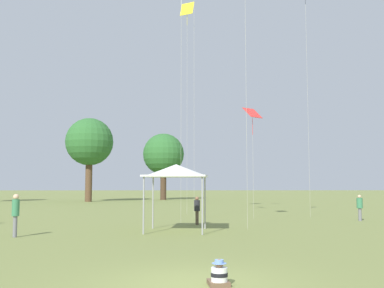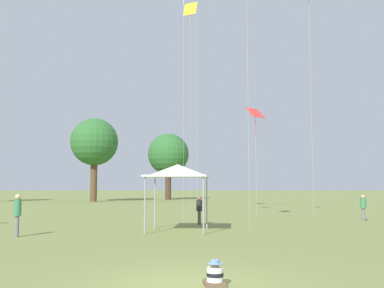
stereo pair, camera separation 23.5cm
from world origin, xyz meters
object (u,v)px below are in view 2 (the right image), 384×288
at_px(person_standing_4, 363,206).
at_px(person_standing_7, 17,211).
at_px(person_standing_1, 199,208).
at_px(distant_tree_0, 168,154).
at_px(distant_tree_1, 94,143).
at_px(seated_toddler, 215,275).
at_px(kite_7, 255,115).
at_px(canopy_tent, 178,171).
at_px(kite_4, 190,16).

height_order(person_standing_4, person_standing_7, person_standing_7).
xyz_separation_m(person_standing_1, distant_tree_0, (-3.27, 38.98, 5.49)).
distance_m(person_standing_4, distant_tree_0, 39.39).
bearing_deg(distant_tree_1, seated_toddler, -75.31).
bearing_deg(person_standing_4, kite_7, -9.34).
bearing_deg(person_standing_4, distant_tree_0, -61.59).
xyz_separation_m(person_standing_1, canopy_tent, (-1.12, -3.37, 1.91)).
bearing_deg(distant_tree_0, kite_7, -78.52).
bearing_deg(person_standing_7, canopy_tent, -62.83).
bearing_deg(seated_toddler, distant_tree_0, 88.09).
bearing_deg(person_standing_1, kite_7, 62.36).
relative_size(person_standing_7, kite_7, 0.25).
xyz_separation_m(canopy_tent, kite_4, (0.70, 12.00, 12.16)).
distance_m(seated_toddler, person_standing_7, 11.97).
bearing_deg(person_standing_1, distant_tree_0, 108.90).
bearing_deg(person_standing_7, seated_toddler, -130.55).
xyz_separation_m(kite_4, kite_7, (4.20, -4.40, -8.28)).
distance_m(person_standing_4, canopy_tent, 12.47).
relative_size(canopy_tent, distant_tree_1, 0.30).
height_order(seated_toddler, person_standing_1, person_standing_1).
relative_size(person_standing_1, person_standing_7, 0.85).
distance_m(canopy_tent, distant_tree_1, 37.91).
height_order(person_standing_4, canopy_tent, canopy_tent).
distance_m(seated_toddler, distant_tree_0, 54.08).
height_order(kite_7, distant_tree_0, distant_tree_0).
bearing_deg(distant_tree_1, person_standing_7, -83.02).
relative_size(person_standing_1, distant_tree_0, 0.16).
relative_size(seated_toddler, person_standing_1, 0.39).
relative_size(person_standing_7, kite_4, 0.11).
height_order(person_standing_1, distant_tree_1, distant_tree_1).
height_order(person_standing_7, canopy_tent, canopy_tent).
xyz_separation_m(seated_toddler, kite_7, (3.86, 18.88, 6.47)).
bearing_deg(kite_4, person_standing_1, -13.90).
xyz_separation_m(person_standing_1, kite_7, (3.78, 4.24, 5.79)).
height_order(person_standing_7, kite_4, kite_4).
height_order(seated_toddler, person_standing_4, person_standing_4).
xyz_separation_m(person_standing_7, distant_tree_0, (4.51, 44.51, 5.30)).
distance_m(person_standing_4, distant_tree_1, 38.15).
xyz_separation_m(person_standing_7, kite_7, (11.57, 9.76, 5.60)).
xyz_separation_m(person_standing_4, distant_tree_0, (-13.13, 36.73, 5.47)).
distance_m(person_standing_1, kite_4, 16.51).
relative_size(canopy_tent, kite_7, 0.44).
bearing_deg(person_standing_4, canopy_tent, 35.88).
xyz_separation_m(person_standing_4, person_standing_7, (-17.64, -7.78, 0.17)).
bearing_deg(kite_7, seated_toddler, -93.11).
distance_m(kite_4, kite_7, 10.27).
bearing_deg(seated_toddler, person_standing_7, 124.88).
distance_m(kite_7, distant_tree_0, 35.45).
bearing_deg(person_standing_1, person_standing_7, -130.54).
xyz_separation_m(person_standing_1, kite_4, (-0.41, 8.64, 14.07)).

